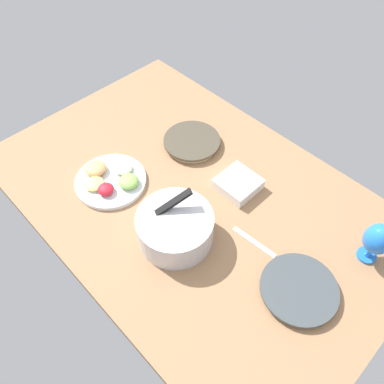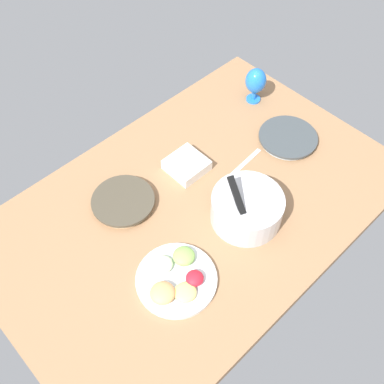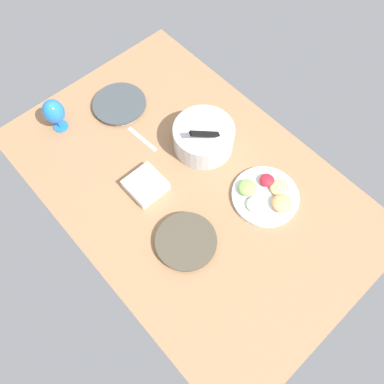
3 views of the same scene
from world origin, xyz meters
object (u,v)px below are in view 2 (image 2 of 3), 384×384
at_px(dinner_plate_left, 288,138).
at_px(dinner_plate_right, 123,202).
at_px(hurricane_glass_blue, 256,82).
at_px(fruit_platter, 176,279).
at_px(square_bowl_white, 187,165).
at_px(mixing_bowl, 247,208).

relative_size(dinner_plate_left, dinner_plate_right, 1.03).
relative_size(dinner_plate_left, hurricane_glass_blue, 1.47).
relative_size(fruit_platter, square_bowl_white, 1.90).
bearing_deg(hurricane_glass_blue, fruit_platter, 26.13).
bearing_deg(mixing_bowl, fruit_platter, 2.16).
height_order(dinner_plate_left, fruit_platter, fruit_platter).
xyz_separation_m(mixing_bowl, hurricane_glass_blue, (-0.52, -0.42, 0.04)).
distance_m(mixing_bowl, fruit_platter, 0.37).
relative_size(dinner_plate_left, square_bowl_white, 1.71).
bearing_deg(mixing_bowl, dinner_plate_left, -161.42).
xyz_separation_m(dinner_plate_left, hurricane_glass_blue, (-0.09, -0.28, 0.09)).
distance_m(fruit_platter, square_bowl_white, 0.51).
bearing_deg(fruit_platter, dinner_plate_left, -168.77).
bearing_deg(hurricane_glass_blue, dinner_plate_left, 72.48).
xyz_separation_m(dinner_plate_right, hurricane_glass_blue, (-0.81, -0.05, 0.09)).
bearing_deg(fruit_platter, hurricane_glass_blue, -153.87).
distance_m(hurricane_glass_blue, square_bowl_white, 0.53).
relative_size(dinner_plate_right, mixing_bowl, 0.91).
bearing_deg(dinner_plate_left, hurricane_glass_blue, -107.52).
distance_m(dinner_plate_left, mixing_bowl, 0.46).
xyz_separation_m(dinner_plate_left, dinner_plate_right, (0.73, -0.22, 0.00)).
bearing_deg(dinner_plate_right, dinner_plate_left, 162.84).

